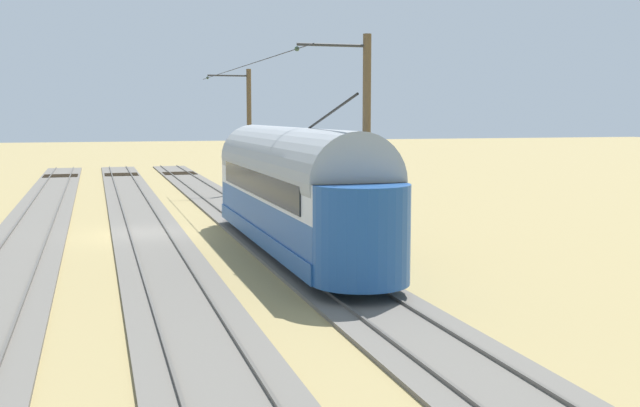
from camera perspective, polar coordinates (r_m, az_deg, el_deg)
ground_plane at (r=31.12m, az=-12.61°, el=-2.28°), size 220.00×220.00×0.00m
track_streetcar_siding at (r=32.01m, az=-4.62°, el=-1.80°), size 2.80×80.00×0.18m
track_adjacent_siding at (r=31.42m, az=-12.65°, el=-2.10°), size 2.80×80.00×0.18m
track_third_siding at (r=31.46m, az=-20.82°, el=-2.36°), size 2.80×80.00×0.18m
vintage_streetcar at (r=26.06m, az=-2.04°, el=1.17°), size 2.65×16.40×5.10m
catenary_pole_foreground at (r=45.83m, az=-5.35°, el=5.48°), size 2.64×0.28×7.39m
catenary_pole_mid_near at (r=26.04m, az=3.34°, el=4.68°), size 2.64×0.28×7.39m
overhead_wire_run at (r=36.00m, az=-6.04°, el=9.96°), size 2.43×24.47×0.18m
switch_stand at (r=43.58m, az=-5.56°, el=1.28°), size 0.50×0.30×1.24m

